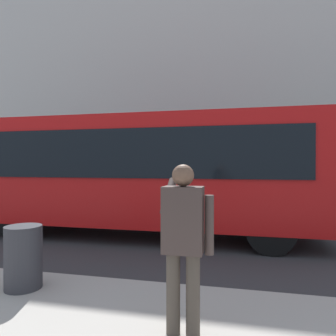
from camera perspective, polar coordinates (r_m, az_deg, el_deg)
name	(u,v)px	position (r m, az deg, el deg)	size (l,w,h in m)	color
ground_plane	(230,239)	(8.03, 11.35, -12.69)	(60.00, 60.00, 0.00)	#38383A
building_facade_far	(235,75)	(15.19, 12.15, 16.42)	(28.00, 1.55, 12.00)	beige
red_bus	(145,171)	(8.06, -4.28, -0.55)	(9.05, 2.54, 3.08)	red
pedestrian_photographer	(184,235)	(3.16, 2.88, -12.30)	(0.53, 0.52, 1.70)	#4C4238
rubbish_bin	(23,257)	(4.84, -25.09, -14.62)	(0.49, 0.49, 0.86)	#333338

